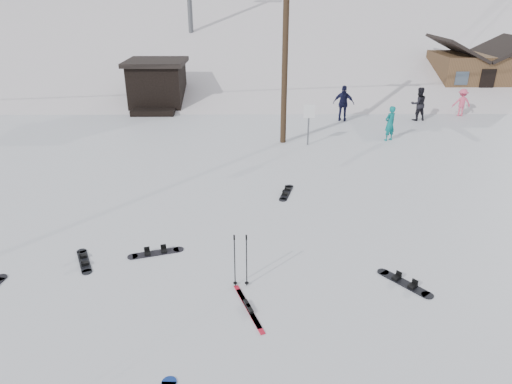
{
  "coord_description": "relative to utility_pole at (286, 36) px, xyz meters",
  "views": [
    {
      "loc": [
        0.61,
        -6.19,
        6.44
      ],
      "look_at": [
        0.69,
        5.16,
        1.4
      ],
      "focal_mm": 32.0,
      "sensor_mm": 36.0,
      "label": 1
    }
  ],
  "objects": [
    {
      "name": "ground",
      "position": [
        -2.0,
        -14.0,
        -4.68
      ],
      "size": [
        200.0,
        200.0,
        0.0
      ],
      "primitive_type": "plane",
      "color": "silver",
      "rests_on": "ground"
    },
    {
      "name": "ski_slope",
      "position": [
        -2.0,
        41.0,
        -16.68
      ],
      "size": [
        60.0,
        85.24,
        65.97
      ],
      "primitive_type": "cube",
      "rotation": [
        0.31,
        0.0,
        0.0
      ],
      "color": "white",
      "rests_on": "ground"
    },
    {
      "name": "treeline_crest",
      "position": [
        -2.0,
        72.0,
        -4.68
      ],
      "size": [
        50.0,
        6.0,
        10.0
      ],
      "primitive_type": null,
      "color": "black",
      "rests_on": "ski_slope"
    },
    {
      "name": "utility_pole",
      "position": [
        0.0,
        0.0,
        0.0
      ],
      "size": [
        2.0,
        0.26,
        9.0
      ],
      "color": "#3A2819",
      "rests_on": "ground"
    },
    {
      "name": "trail_sign",
      "position": [
        1.1,
        -0.42,
        -3.41
      ],
      "size": [
        0.5,
        0.09,
        1.85
      ],
      "color": "#595B60",
      "rests_on": "ground"
    },
    {
      "name": "lift_hut",
      "position": [
        -7.0,
        6.94,
        -3.32
      ],
      "size": [
        3.4,
        4.1,
        2.75
      ],
      "color": "black",
      "rests_on": "ground"
    },
    {
      "name": "cabin",
      "position": [
        13.0,
        10.0,
        -3.2
      ],
      "size": [
        5.39,
        4.4,
        3.77
      ],
      "color": "brown",
      "rests_on": "ground"
    },
    {
      "name": "hero_skis",
      "position": [
        -1.5,
        -12.04,
        -4.65
      ],
      "size": [
        0.71,
        1.7,
        0.09
      ],
      "rotation": [
        0.0,
        0.0,
        0.35
      ],
      "color": "#A91124",
      "rests_on": "ground"
    },
    {
      "name": "ski_poles",
      "position": [
        -1.68,
        -11.16,
        -3.98
      ],
      "size": [
        0.38,
        0.1,
        1.37
      ],
      "color": "black",
      "rests_on": "ground"
    },
    {
      "name": "board_scatter_a",
      "position": [
        -3.99,
        -9.71,
        -4.65
      ],
      "size": [
        1.43,
        0.63,
        0.1
      ],
      "rotation": [
        0.0,
        0.0,
        0.3
      ],
      "color": "black",
      "rests_on": "ground"
    },
    {
      "name": "board_scatter_b",
      "position": [
        -5.77,
        -10.1,
        -4.66
      ],
      "size": [
        0.73,
        1.25,
        0.09
      ],
      "rotation": [
        0.0,
        0.0,
        2.02
      ],
      "color": "black",
      "rests_on": "ground"
    },
    {
      "name": "board_scatter_d",
      "position": [
        2.23,
        -11.13,
        -4.65
      ],
      "size": [
        1.06,
        1.24,
        0.11
      ],
      "rotation": [
        0.0,
        0.0,
        -0.89
      ],
      "color": "black",
      "rests_on": "ground"
    },
    {
      "name": "board_scatter_f",
      "position": [
        -0.23,
        -5.79,
        -4.65
      ],
      "size": [
        0.58,
        1.41,
        0.1
      ],
      "rotation": [
        0.0,
        0.0,
        1.3
      ],
      "color": "black",
      "rests_on": "ground"
    },
    {
      "name": "skier_teal",
      "position": [
        4.94,
        0.25,
        -3.87
      ],
      "size": [
        0.7,
        0.63,
        1.61
      ],
      "primitive_type": "imported",
      "rotation": [
        0.0,
        0.0,
        3.68
      ],
      "color": "#0B7171",
      "rests_on": "ground"
    },
    {
      "name": "skier_dark",
      "position": [
        7.45,
        3.84,
        -3.8
      ],
      "size": [
        0.96,
        0.81,
        1.76
      ],
      "primitive_type": "imported",
      "rotation": [
        0.0,
        0.0,
        3.33
      ],
      "color": "black",
      "rests_on": "ground"
    },
    {
      "name": "skier_pink",
      "position": [
        10.18,
        4.75,
        -3.93
      ],
      "size": [
        1.0,
        0.62,
        1.49
      ],
      "primitive_type": "imported",
      "rotation": [
        0.0,
        0.0,
        3.07
      ],
      "color": "#E65173",
      "rests_on": "ground"
    },
    {
      "name": "skier_navy",
      "position": [
        3.43,
        3.72,
        -3.74
      ],
      "size": [
        1.19,
        0.75,
        1.89
      ],
      "primitive_type": "imported",
      "rotation": [
        0.0,
        0.0,
        2.86
      ],
      "color": "#161737",
      "rests_on": "ground"
    }
  ]
}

